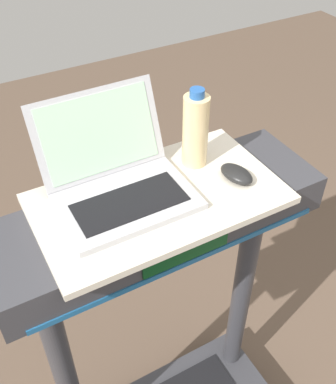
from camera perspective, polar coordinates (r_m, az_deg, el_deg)
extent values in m
cylinder|color=#38383D|center=(1.58, -12.64, -21.22)|extent=(0.07, 0.07, 0.94)
cylinder|color=#38383D|center=(1.74, 9.21, -11.75)|extent=(0.07, 0.07, 0.94)
cube|color=#38383D|center=(1.22, -1.14, -3.11)|extent=(0.90, 0.28, 0.11)
cube|color=#0C3F19|center=(1.13, 2.31, -7.50)|extent=(0.24, 0.01, 0.06)
cube|color=#1E598C|center=(1.17, 2.22, -8.94)|extent=(0.81, 0.00, 0.02)
cube|color=beige|center=(1.17, -1.18, -0.82)|extent=(0.63, 0.36, 0.02)
cube|color=#B7B7BC|center=(1.14, -5.09, -1.20)|extent=(0.33, 0.22, 0.02)
cube|color=black|center=(1.12, -4.76, -1.30)|extent=(0.27, 0.12, 0.00)
cube|color=#B7B7BC|center=(1.19, -8.58, 7.21)|extent=(0.33, 0.09, 0.21)
cube|color=#B2E0B7|center=(1.18, -8.50, 7.18)|extent=(0.29, 0.07, 0.18)
ellipsoid|color=black|center=(1.22, 8.49, 2.22)|extent=(0.08, 0.11, 0.03)
cylinder|color=beige|center=(1.22, 3.42, 7.52)|extent=(0.07, 0.07, 0.20)
cylinder|color=#2659A5|center=(1.16, 3.63, 12.13)|extent=(0.04, 0.04, 0.02)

